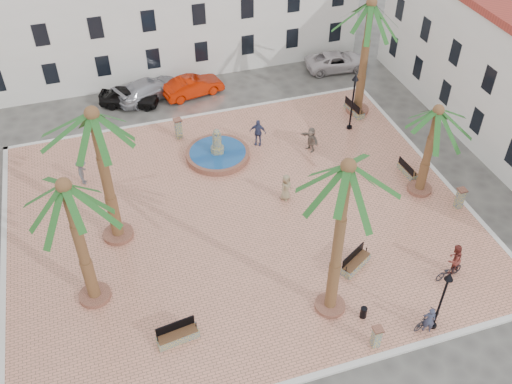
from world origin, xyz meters
TOP-DOWN VIEW (x-y plane):
  - ground at (0.00, 0.00)m, footprint 120.00×120.00m
  - plaza at (0.00, 0.00)m, footprint 26.00×22.00m
  - kerb_n at (0.00, 11.00)m, footprint 26.30×0.30m
  - kerb_s at (0.00, -11.00)m, footprint 26.30×0.30m
  - kerb_e at (13.00, 0.00)m, footprint 0.30×22.30m
  - kerb_w at (-13.00, 0.00)m, footprint 0.30×22.30m
  - building_north at (-0.00, 19.99)m, footprint 30.40×7.40m
  - fountain at (0.23, 5.74)m, footprint 4.17×4.17m
  - palm_nw at (-6.90, 0.41)m, footprint 5.44×5.44m
  - palm_sw at (-8.58, -3.58)m, footprint 5.14×5.14m
  - palm_s at (2.31, -7.74)m, footprint 4.84×4.84m
  - palm_e at (11.03, -1.26)m, footprint 4.79×4.79m
  - palm_ne at (11.30, 7.99)m, footprint 5.28×5.28m
  - bench_s at (-5.17, -7.32)m, footprint 2.03×0.85m
  - bench_se at (4.62, -5.74)m, footprint 1.98×1.49m
  - bench_e at (11.12, 0.39)m, footprint 0.61×1.69m
  - bench_ne at (10.92, 7.77)m, footprint 0.84×1.96m
  - lamppost_s at (6.51, -10.32)m, footprint 0.41×0.41m
  - lamppost_e at (9.81, 6.13)m, footprint 0.46×0.46m
  - bollard_se at (3.40, -10.40)m, footprint 0.46×0.46m
  - bollard_n at (-1.71, 8.68)m, footprint 0.59×0.59m
  - bollard_e at (12.40, -3.30)m, footprint 0.49×0.49m
  - litter_bin at (3.59, -8.78)m, footprint 0.33×0.33m
  - cyclist_a at (6.09, -10.40)m, footprint 0.69×0.59m
  - bicycle_a at (8.86, -7.82)m, footprint 1.73×0.85m
  - cyclist_b at (9.22, -7.54)m, footprint 1.08×0.95m
  - bicycle_b at (6.20, -10.17)m, footprint 1.75×0.92m
  - pedestrian_fountain_a at (3.01, 0.51)m, footprint 1.02×0.95m
  - pedestrian_fountain_b at (3.15, 6.28)m, footprint 1.20×0.95m
  - pedestrian_north at (-8.28, 5.69)m, footprint 0.85×1.22m
  - pedestrian_east at (6.26, 4.60)m, footprint 0.98×1.68m
  - car_black at (-4.28, 14.04)m, footprint 4.64×3.17m
  - car_red at (0.52, 14.02)m, footprint 4.84×2.53m
  - car_silver at (-2.69, 14.60)m, footprint 5.73×4.04m
  - car_white at (12.53, 14.39)m, footprint 5.27×2.79m

SIDE VIEW (x-z plane):
  - ground at x=0.00m, z-range 0.00..0.00m
  - plaza at x=0.00m, z-range 0.00..0.15m
  - kerb_n at x=0.00m, z-range 0.00..0.16m
  - kerb_s at x=0.00m, z-range 0.00..0.16m
  - kerb_e at x=13.00m, z-range 0.00..0.16m
  - kerb_w at x=-13.00m, z-range 0.00..0.16m
  - bench_e at x=11.12m, z-range -0.04..0.83m
  - bench_ne at x=10.92m, z-range -0.07..0.93m
  - bench_se at x=4.62m, z-range -0.07..0.95m
  - fountain at x=0.23m, z-range -0.63..1.52m
  - bench_s at x=-5.17m, z-range -0.08..0.96m
  - litter_bin at x=3.59m, z-range 0.15..0.78m
  - bicycle_a at x=8.86m, z-range 0.15..1.02m
  - bicycle_b at x=6.20m, z-range 0.15..1.16m
  - car_white at x=12.53m, z-range 0.00..1.41m
  - car_black at x=-4.28m, z-range 0.00..1.47m
  - car_red at x=0.52m, z-range 0.00..1.52m
  - car_silver at x=-2.69m, z-range 0.00..1.54m
  - bollard_se at x=3.40m, z-range 0.17..1.43m
  - bollard_e at x=12.40m, z-range 0.17..1.52m
  - bollard_n at x=-1.71m, z-range 0.18..1.63m
  - cyclist_a at x=6.09m, z-range 0.15..1.74m
  - pedestrian_north at x=-8.28m, z-range 0.15..1.87m
  - pedestrian_east at x=6.26m, z-range 0.15..1.88m
  - pedestrian_fountain_a at x=3.01m, z-range 0.15..1.90m
  - cyclist_b at x=9.22m, z-range 0.15..2.01m
  - pedestrian_fountain_b at x=3.15m, z-range 0.15..2.05m
  - lamppost_s at x=6.51m, z-range 0.82..4.62m
  - lamppost_e at x=9.81m, z-range 0.90..5.10m
  - building_north at x=0.00m, z-range 0.02..9.52m
  - palm_e at x=11.03m, z-range 2.09..8.13m
  - palm_sw at x=-8.58m, z-range 2.76..10.37m
  - palm_nw at x=-6.90m, z-range 3.07..11.46m
  - palm_ne at x=11.30m, z-range 3.12..11.57m
  - palm_s at x=2.31m, z-range 3.49..12.60m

